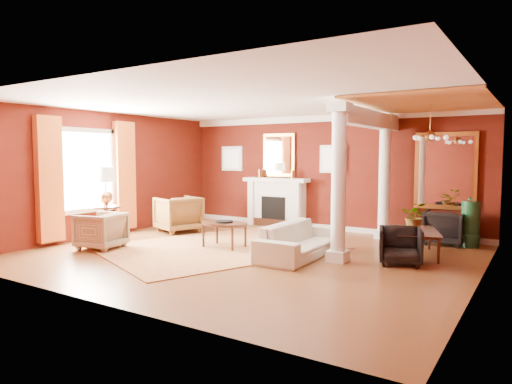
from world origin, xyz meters
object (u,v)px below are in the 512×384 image
Objects in this scene: sofa at (300,234)px; armchair_leopard at (178,212)px; coffee_table at (224,225)px; armchair_stripe at (101,229)px; side_table at (105,190)px; dining_table at (418,236)px.

armchair_leopard is at bearing 75.66° from sofa.
coffee_table is (-1.69, -0.09, 0.06)m from sofa.
armchair_leopard is 2.34m from coffee_table.
side_table is at bearing -147.15° from armchair_stripe.
dining_table is at bearing 21.42° from coffee_table.
sofa is 2.64× the size of armchair_stripe.
sofa reaches higher than armchair_stripe.
armchair_stripe is at bearing 98.28° from dining_table.
dining_table is (5.55, 2.82, -0.03)m from armchair_stripe.
dining_table is (5.65, 0.41, -0.11)m from armchair_leopard.
armchair_leopard is 0.72× the size of dining_table.
armchair_leopard is 1.90m from side_table.
armchair_stripe is at bearing 23.39° from armchair_leopard.
armchair_leopard reaches higher than dining_table.
coffee_table is at bearing 91.66° from sofa.
coffee_table is 3.78m from dining_table.
armchair_stripe is 0.50× the size of side_table.
coffee_table is 2.93m from side_table.
armchair_leopard is 1.19× the size of armchair_stripe.
coffee_table is at bearing 113.10° from armchair_stripe.
side_table is at bearing 89.72° from dining_table.
sofa is at bearing 100.13° from armchair_stripe.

